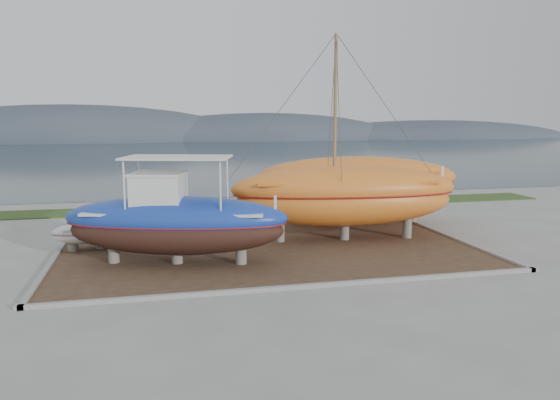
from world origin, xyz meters
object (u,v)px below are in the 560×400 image
object	(u,v)px
blue_caique	(176,210)
orange_bare_hull	(357,191)
orange_sailboat	(346,139)
white_dinghy	(101,235)

from	to	relation	value
blue_caique	orange_bare_hull	size ratio (longest dim) A/B	0.82
orange_sailboat	orange_bare_hull	distance (m)	5.22
white_dinghy	orange_sailboat	bearing A→B (deg)	-15.22
blue_caique	orange_bare_hull	world-z (taller)	blue_caique
white_dinghy	orange_sailboat	world-z (taller)	orange_sailboat
orange_bare_hull	orange_sailboat	bearing A→B (deg)	-106.90
white_dinghy	orange_bare_hull	distance (m)	13.66
white_dinghy	blue_caique	bearing A→B (deg)	-57.22
white_dinghy	orange_bare_hull	world-z (taller)	orange_bare_hull
blue_caique	orange_bare_hull	distance (m)	11.88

